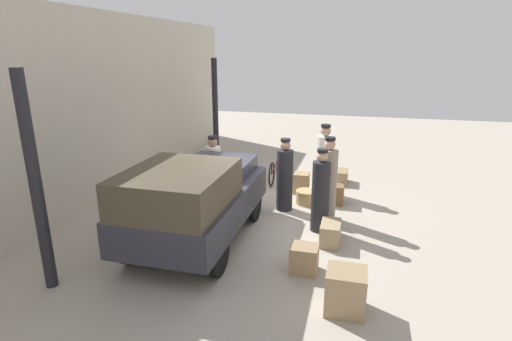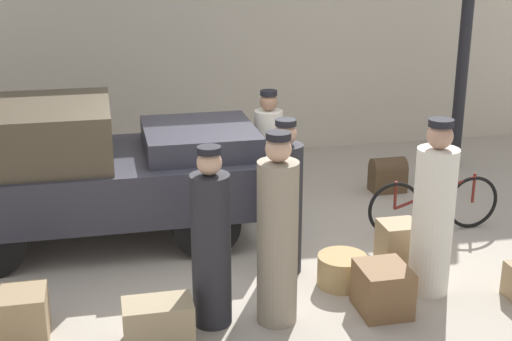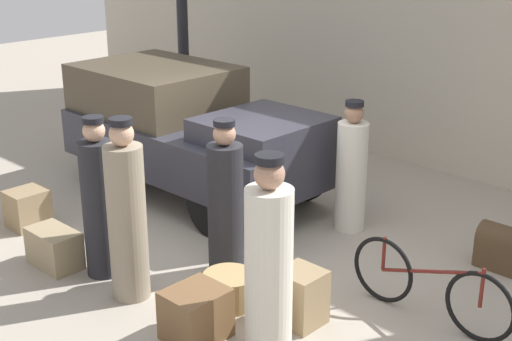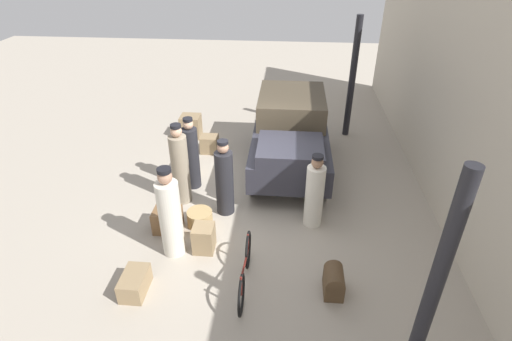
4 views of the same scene
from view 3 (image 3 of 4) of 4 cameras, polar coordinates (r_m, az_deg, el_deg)
ground_plane at (r=8.24m, az=-1.98°, el=-6.25°), size 30.00×30.00×0.00m
station_building_facade at (r=10.75m, az=13.93°, el=11.88°), size 16.00×0.15×4.50m
canopy_pillar_left at (r=12.01m, az=-5.85°, el=10.35°), size 0.18×0.18×3.36m
truck at (r=9.66m, az=-5.42°, el=3.52°), size 3.73×1.80×1.67m
bicycle at (r=6.91m, az=13.67°, el=-9.00°), size 1.70×0.04×0.72m
wicker_basket at (r=7.06m, az=-2.17°, el=-9.49°), size 0.52×0.52×0.33m
conductor_in_dark_uniform at (r=7.41m, az=-2.46°, el=-2.78°), size 0.38×0.38×1.70m
porter_lifting_near_truck at (r=6.04m, az=1.03°, el=-7.63°), size 0.41×0.41×1.82m
porter_carrying_trunk at (r=7.55m, az=-12.40°, el=-2.63°), size 0.36×0.36×1.73m
porter_standing_middle at (r=8.57m, az=7.64°, el=-0.11°), size 0.37×0.37×1.60m
porter_with_bicycle at (r=7.02m, az=-10.28°, el=-3.72°), size 0.38×0.38×1.85m
trunk_wicker_pale at (r=6.54m, az=-4.83°, el=-11.37°), size 0.47×0.53×0.47m
trunk_umber_medium at (r=8.07m, az=-15.82°, el=-5.99°), size 0.62×0.37×0.42m
trunk_barrel_dark at (r=8.15m, az=19.03°, el=-5.78°), size 0.48×0.32×0.49m
suitcase_tan_flat at (r=9.16m, az=-17.79°, el=-2.90°), size 0.41×0.45×0.47m
suitcase_black_upright at (r=6.73m, az=3.58°, el=-10.06°), size 0.41×0.39×0.53m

